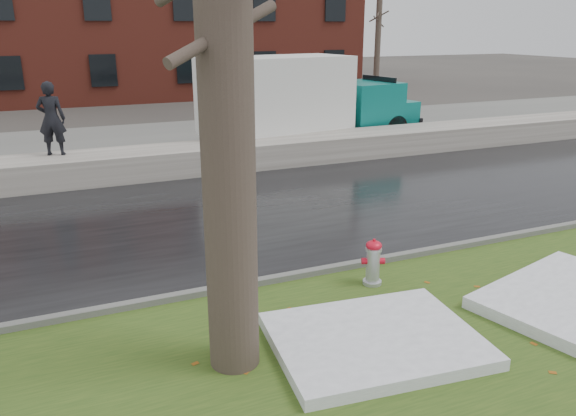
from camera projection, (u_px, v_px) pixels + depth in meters
name	position (u px, v px, depth m)	size (l,w,h in m)	color
ground	(298.00, 312.00, 8.21)	(120.00, 120.00, 0.00)	#47423D
verge	(338.00, 354.00, 7.11)	(60.00, 4.50, 0.04)	#294617
road	(214.00, 218.00, 12.15)	(60.00, 7.00, 0.03)	black
parking_lot	(147.00, 145.00, 19.58)	(60.00, 9.00, 0.03)	slate
curb	(273.00, 280.00, 9.07)	(60.00, 0.15, 0.14)	slate
snowbank	(172.00, 161.00, 15.71)	(60.00, 1.60, 0.75)	#B5AEA5
brick_building	(126.00, 8.00, 33.65)	(26.00, 12.00, 10.00)	maroon
bg_tree_right	(378.00, 37.00, 34.13)	(1.40, 1.62, 6.50)	brown
fire_hydrant	(373.00, 260.00, 8.89)	(0.38, 0.36, 0.77)	#AFB1B7
tree	(224.00, 41.00, 5.76)	(1.44, 1.64, 7.56)	brown
box_truck	(301.00, 100.00, 18.61)	(9.30, 3.28, 3.07)	black
worker	(51.00, 119.00, 14.46)	(0.70, 0.46, 1.91)	black
snow_patch_near	(375.00, 340.00, 7.26)	(2.60, 2.00, 0.16)	white
snow_patch_side	(570.00, 297.00, 8.38)	(2.80, 1.80, 0.18)	white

